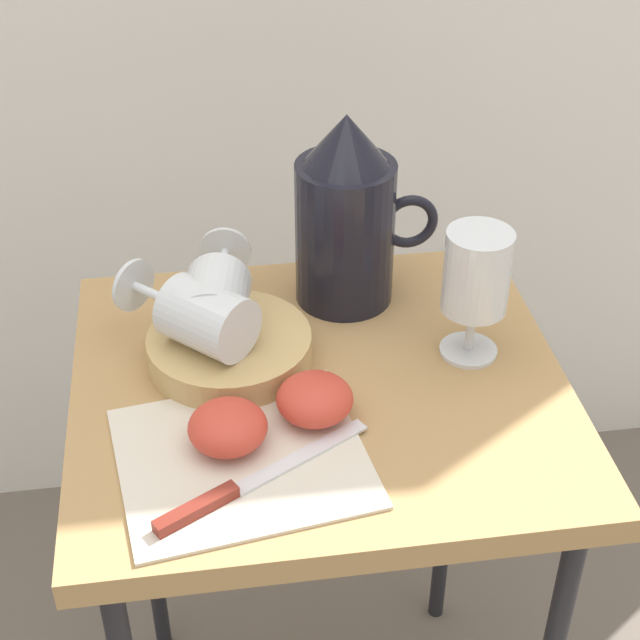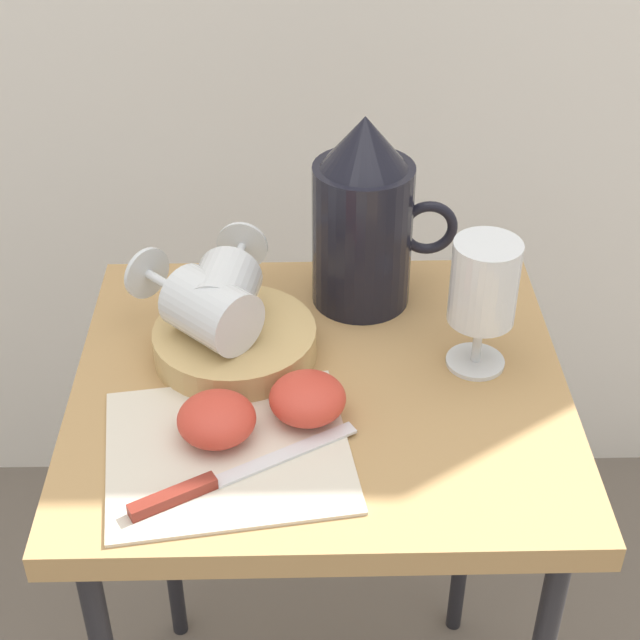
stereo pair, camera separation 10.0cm
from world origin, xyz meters
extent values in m
cube|color=#AD8451|center=(0.00, 0.00, 0.66)|extent=(0.53, 0.48, 0.03)
cylinder|color=black|center=(-0.22, 0.20, 0.32)|extent=(0.02, 0.02, 0.65)
cylinder|color=black|center=(0.22, 0.20, 0.32)|extent=(0.02, 0.02, 0.65)
cube|color=beige|center=(-0.09, -0.11, 0.68)|extent=(0.26, 0.24, 0.00)
cylinder|color=tan|center=(-0.09, 0.05, 0.70)|extent=(0.18, 0.18, 0.03)
cylinder|color=black|center=(0.05, 0.16, 0.77)|extent=(0.12, 0.12, 0.17)
cylinder|color=#D1661E|center=(0.05, 0.16, 0.73)|extent=(0.11, 0.11, 0.10)
cone|color=black|center=(0.05, 0.16, 0.88)|extent=(0.10, 0.10, 0.06)
torus|color=black|center=(0.13, 0.16, 0.77)|extent=(0.07, 0.01, 0.07)
cylinder|color=silver|center=(0.17, 0.03, 0.68)|extent=(0.06, 0.06, 0.00)
cylinder|color=silver|center=(0.17, 0.03, 0.71)|extent=(0.01, 0.01, 0.06)
cylinder|color=silver|center=(0.17, 0.03, 0.79)|extent=(0.07, 0.07, 0.09)
cylinder|color=#D1661E|center=(0.17, 0.03, 0.77)|extent=(0.06, 0.06, 0.05)
cylinder|color=silver|center=(-0.11, 0.03, 0.75)|extent=(0.11, 0.11, 0.07)
cylinder|color=silver|center=(-0.17, 0.08, 0.75)|extent=(0.05, 0.05, 0.01)
cylinder|color=silver|center=(-0.19, 0.11, 0.75)|extent=(0.05, 0.05, 0.06)
cylinder|color=silver|center=(-0.10, 0.06, 0.75)|extent=(0.09, 0.09, 0.07)
cylinder|color=silver|center=(-0.09, 0.13, 0.75)|extent=(0.02, 0.06, 0.01)
cylinder|color=silver|center=(-0.09, 0.16, 0.75)|extent=(0.06, 0.02, 0.06)
ellipsoid|color=#CC3D2D|center=(-0.10, -0.09, 0.70)|extent=(0.08, 0.08, 0.04)
ellipsoid|color=#CC3D2D|center=(-0.01, -0.06, 0.70)|extent=(0.08, 0.08, 0.04)
cube|color=silver|center=(-0.04, -0.12, 0.68)|extent=(0.14, 0.09, 0.00)
cube|color=maroon|center=(-0.14, -0.18, 0.69)|extent=(0.08, 0.05, 0.01)
camera|label=1|loc=(-0.12, -0.80, 1.34)|focal=54.98mm
camera|label=2|loc=(-0.02, -0.81, 1.34)|focal=54.98mm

